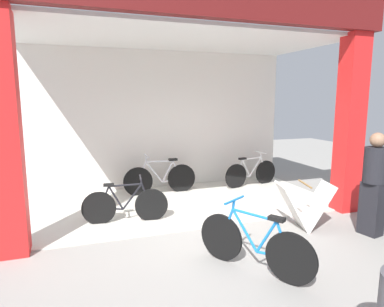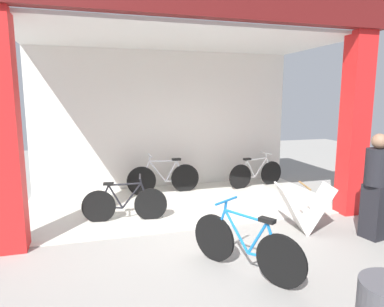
{
  "view_description": "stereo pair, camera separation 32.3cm",
  "coord_description": "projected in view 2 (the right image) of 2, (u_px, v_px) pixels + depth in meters",
  "views": [
    {
      "loc": [
        -1.99,
        -4.97,
        2.14
      ],
      "look_at": [
        0.0,
        0.73,
        1.15
      ],
      "focal_mm": 31.64,
      "sensor_mm": 36.0,
      "label": 1
    },
    {
      "loc": [
        -1.69,
        -5.07,
        2.14
      ],
      "look_at": [
        0.0,
        0.73,
        1.15
      ],
      "focal_mm": 31.64,
      "sensor_mm": 36.0,
      "label": 2
    }
  ],
  "objects": [
    {
      "name": "sandwich_board_sign",
      "position": [
        303.0,
        208.0,
        5.49
      ],
      "size": [
        0.98,
        0.74,
        0.78
      ],
      "color": "silver",
      "rests_on": "ground"
    },
    {
      "name": "bicycle_parked_1",
      "position": [
        245.0,
        246.0,
        4.14
      ],
      "size": [
        0.87,
        1.38,
        0.88
      ],
      "color": "black",
      "rests_on": "ground"
    },
    {
      "name": "pedestrian_0",
      "position": [
        376.0,
        185.0,
        5.11
      ],
      "size": [
        0.4,
        0.4,
        1.63
      ],
      "color": "black",
      "rests_on": "ground"
    },
    {
      "name": "bicycle_inside_1",
      "position": [
        125.0,
        204.0,
        5.89
      ],
      "size": [
        1.46,
        0.4,
        0.81
      ],
      "color": "black",
      "rests_on": "ground"
    },
    {
      "name": "bicycle_inside_0",
      "position": [
        164.0,
        178.0,
        7.63
      ],
      "size": [
        1.65,
        0.45,
        0.91
      ],
      "color": "black",
      "rests_on": "ground"
    },
    {
      "name": "ground_plane",
      "position": [
        204.0,
        228.0,
        5.62
      ],
      "size": [
        20.3,
        20.3,
        0.0
      ],
      "primitive_type": "plane",
      "color": "gray",
      "rests_on": "ground"
    },
    {
      "name": "shop_facade",
      "position": [
        181.0,
        94.0,
        6.71
      ],
      "size": [
        6.35,
        3.23,
        4.13
      ],
      "color": "beige",
      "rests_on": "ground"
    },
    {
      "name": "bicycle_inside_2",
      "position": [
        256.0,
        174.0,
        8.19
      ],
      "size": [
        1.5,
        0.41,
        0.84
      ],
      "color": "black",
      "rests_on": "ground"
    }
  ]
}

